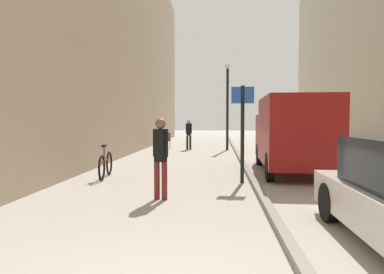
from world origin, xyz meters
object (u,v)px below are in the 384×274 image
(street_sign_post, at_px, (242,125))
(bicycle_leaning, at_px, (106,165))
(pedestrian_main_foreground, at_px, (161,153))
(delivery_van, at_px, (292,133))
(lamp_post, at_px, (227,101))
(cafe_chair_near_window, at_px, (167,140))
(pedestrian_mid_block, at_px, (189,132))

(street_sign_post, height_order, bicycle_leaning, street_sign_post)
(street_sign_post, relative_size, bicycle_leaning, 1.47)
(pedestrian_main_foreground, bearing_deg, delivery_van, -116.64)
(street_sign_post, distance_m, lamp_post, 10.36)
(pedestrian_main_foreground, relative_size, street_sign_post, 0.66)
(lamp_post, height_order, cafe_chair_near_window, lamp_post)
(cafe_chair_near_window, bearing_deg, lamp_post, -126.25)
(delivery_van, distance_m, lamp_post, 8.63)
(pedestrian_main_foreground, height_order, delivery_van, delivery_van)
(delivery_van, relative_size, cafe_chair_near_window, 5.55)
(street_sign_post, height_order, lamp_post, lamp_post)
(pedestrian_mid_block, height_order, lamp_post, lamp_post)
(cafe_chair_near_window, bearing_deg, bicycle_leaning, 148.38)
(bicycle_leaning, bearing_deg, street_sign_post, -14.01)
(pedestrian_mid_block, bearing_deg, delivery_van, 116.29)
(pedestrian_mid_block, distance_m, lamp_post, 2.77)
(pedestrian_main_foreground, relative_size, delivery_van, 0.33)
(delivery_van, bearing_deg, bicycle_leaning, -163.40)
(pedestrian_mid_block, xyz_separation_m, lamp_post, (2.15, -0.01, 1.74))
(pedestrian_mid_block, distance_m, cafe_chair_near_window, 1.41)
(cafe_chair_near_window, bearing_deg, delivery_van, -178.40)
(pedestrian_main_foreground, height_order, pedestrian_mid_block, pedestrian_main_foreground)
(street_sign_post, bearing_deg, delivery_van, -124.85)
(pedestrian_mid_block, bearing_deg, pedestrian_main_foreground, 92.55)
(bicycle_leaning, height_order, cafe_chair_near_window, bicycle_leaning)
(pedestrian_main_foreground, xyz_separation_m, delivery_van, (3.57, 4.13, 0.28))
(pedestrian_main_foreground, xyz_separation_m, bicycle_leaning, (-2.05, 2.67, -0.62))
(pedestrian_mid_block, xyz_separation_m, street_sign_post, (2.29, -10.31, 0.56))
(lamp_post, height_order, bicycle_leaning, lamp_post)
(delivery_van, height_order, street_sign_post, street_sign_post)
(bicycle_leaning, bearing_deg, lamp_post, 62.66)
(bicycle_leaning, bearing_deg, pedestrian_mid_block, 74.37)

